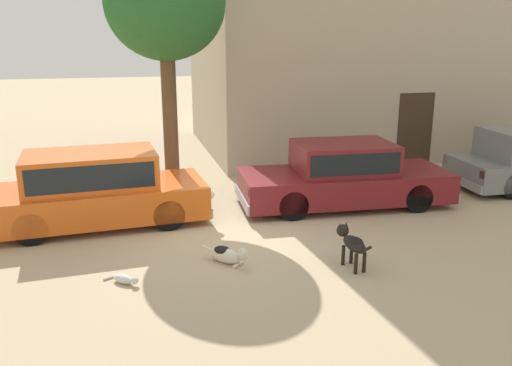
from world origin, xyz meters
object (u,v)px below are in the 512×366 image
object	(u,v)px
stray_dog_tan	(227,254)
acacia_tree_left	(165,5)
parked_sedan_nearest	(96,187)
stray_cat	(125,279)
stray_dog_spotted	(352,242)
parked_sedan_second	(344,174)

from	to	relation	value
stray_dog_tan	acacia_tree_left	world-z (taller)	acacia_tree_left
stray_dog_tan	acacia_tree_left	bearing A→B (deg)	145.49
parked_sedan_nearest	stray_cat	size ratio (longest dim) A/B	8.27
parked_sedan_nearest	acacia_tree_left	xyz separation A→B (m)	(1.67, 1.55, 3.53)
parked_sedan_nearest	acacia_tree_left	world-z (taller)	acacia_tree_left
acacia_tree_left	stray_cat	bearing A→B (deg)	-105.05
parked_sedan_nearest	stray_dog_spotted	world-z (taller)	parked_sedan_nearest
stray_dog_spotted	stray_cat	xyz separation A→B (m)	(-3.63, 0.29, -0.36)
parked_sedan_second	stray_dog_tan	bearing A→B (deg)	-138.09
stray_dog_tan	acacia_tree_left	xyz separation A→B (m)	(-0.48, 4.09, 4.15)
stray_dog_spotted	acacia_tree_left	bearing A→B (deg)	18.93
stray_cat	parked_sedan_nearest	bearing A→B (deg)	140.87
parked_sedan_second	parked_sedan_nearest	bearing A→B (deg)	-176.88
stray_dog_spotted	acacia_tree_left	distance (m)	6.58
parked_sedan_nearest	parked_sedan_second	xyz separation A→B (m)	(5.30, -0.05, -0.07)
stray_dog_spotted	stray_dog_tan	size ratio (longest dim) A/B	1.24
parked_sedan_second	stray_cat	distance (m)	5.64
stray_dog_spotted	acacia_tree_left	world-z (taller)	acacia_tree_left
parked_sedan_second	stray_dog_spotted	world-z (taller)	parked_sedan_second
acacia_tree_left	parked_sedan_nearest	bearing A→B (deg)	-136.97
stray_cat	stray_dog_tan	bearing A→B (deg)	53.65
parked_sedan_second	acacia_tree_left	size ratio (longest dim) A/B	0.86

